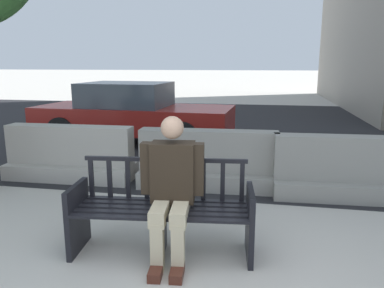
{
  "coord_description": "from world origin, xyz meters",
  "views": [
    {
      "loc": [
        0.37,
        -1.96,
        1.78
      ],
      "look_at": [
        -0.53,
        2.71,
        0.75
      ],
      "focal_mm": 35.0,
      "sensor_mm": 36.0,
      "label": 1
    }
  ],
  "objects_px": {
    "car_sedan_mid": "(132,113)",
    "jersey_barrier_centre": "(208,164)",
    "street_bench": "(162,213)",
    "seated_person": "(172,185)",
    "jersey_barrier_right": "(349,173)",
    "jersey_barrier_left": "(71,157)"
  },
  "relations": [
    {
      "from": "car_sedan_mid",
      "to": "jersey_barrier_centre",
      "type": "bearing_deg",
      "value": -52.9
    },
    {
      "from": "street_bench",
      "to": "seated_person",
      "type": "distance_m",
      "value": 0.32
    },
    {
      "from": "seated_person",
      "to": "jersey_barrier_right",
      "type": "height_order",
      "value": "seated_person"
    },
    {
      "from": "street_bench",
      "to": "car_sedan_mid",
      "type": "xyz_separation_m",
      "value": [
        -2.05,
        4.93,
        0.26
      ]
    },
    {
      "from": "seated_person",
      "to": "car_sedan_mid",
      "type": "height_order",
      "value": "car_sedan_mid"
    },
    {
      "from": "seated_person",
      "to": "jersey_barrier_centre",
      "type": "height_order",
      "value": "seated_person"
    },
    {
      "from": "car_sedan_mid",
      "to": "jersey_barrier_right",
      "type": "bearing_deg",
      "value": -35.99
    },
    {
      "from": "jersey_barrier_centre",
      "to": "car_sedan_mid",
      "type": "xyz_separation_m",
      "value": [
        -2.19,
        2.89,
        0.32
      ]
    },
    {
      "from": "jersey_barrier_left",
      "to": "car_sedan_mid",
      "type": "xyz_separation_m",
      "value": [
        -0.01,
        2.91,
        0.32
      ]
    },
    {
      "from": "jersey_barrier_right",
      "to": "street_bench",
      "type": "bearing_deg",
      "value": -136.85
    },
    {
      "from": "jersey_barrier_centre",
      "to": "jersey_barrier_left",
      "type": "bearing_deg",
      "value": -179.65
    },
    {
      "from": "street_bench",
      "to": "jersey_barrier_left",
      "type": "bearing_deg",
      "value": 135.31
    },
    {
      "from": "seated_person",
      "to": "jersey_barrier_centre",
      "type": "xyz_separation_m",
      "value": [
        0.03,
        2.08,
        -0.35
      ]
    },
    {
      "from": "seated_person",
      "to": "jersey_barrier_left",
      "type": "relative_size",
      "value": 0.65
    },
    {
      "from": "street_bench",
      "to": "car_sedan_mid",
      "type": "height_order",
      "value": "car_sedan_mid"
    },
    {
      "from": "seated_person",
      "to": "street_bench",
      "type": "bearing_deg",
      "value": 156.31
    },
    {
      "from": "street_bench",
      "to": "jersey_barrier_right",
      "type": "distance_m",
      "value": 2.83
    },
    {
      "from": "jersey_barrier_left",
      "to": "jersey_barrier_right",
      "type": "distance_m",
      "value": 4.11
    },
    {
      "from": "jersey_barrier_centre",
      "to": "jersey_barrier_right",
      "type": "height_order",
      "value": "same"
    },
    {
      "from": "jersey_barrier_left",
      "to": "jersey_barrier_right",
      "type": "xyz_separation_m",
      "value": [
        4.11,
        -0.08,
        0.0
      ]
    },
    {
      "from": "jersey_barrier_centre",
      "to": "street_bench",
      "type": "bearing_deg",
      "value": -93.76
    },
    {
      "from": "seated_person",
      "to": "jersey_barrier_right",
      "type": "bearing_deg",
      "value": 45.32
    }
  ]
}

